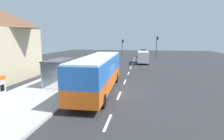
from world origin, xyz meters
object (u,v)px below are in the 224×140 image
bus (98,72)px  recycling_bin_orange (78,80)px  recycling_bin_red (81,78)px  bus_shelter (56,65)px  traffic_light_far_side (122,45)px  sedan_near (143,54)px  traffic_light_near_side (157,44)px  sedan_far (143,52)px  white_van (143,57)px

bus → recycling_bin_orange: (-2.49, 1.63, -1.19)m
recycling_bin_red → bus_shelter: bearing=-156.2°
recycling_bin_orange → traffic_light_far_side: 29.94m
recycling_bin_orange → traffic_light_far_side: bearing=87.9°
sedan_near → traffic_light_near_side: (3.19, -1.48, 2.72)m
recycling_bin_red → recycling_bin_orange: bearing=-90.0°
bus → recycling_bin_red: (-2.49, 2.33, -1.19)m
bus → bus_shelter: bus is taller
sedan_far → bus_shelter: bus_shelter is taller
sedan_near → sedan_far: 8.14m
bus → white_van: bus is taller
sedan_far → traffic_light_far_side: bearing=-121.4°
white_van → sedan_near: (0.10, 12.35, -0.55)m
white_van → sedan_near: bearing=89.5°
recycling_bin_red → traffic_light_near_side: traffic_light_near_side is taller
sedan_far → recycling_bin_red: size_ratio=4.68×
sedan_far → traffic_light_far_side: traffic_light_far_side is taller
bus → white_van: size_ratio=2.11×
traffic_light_near_side → traffic_light_far_side: size_ratio=1.17×
bus → recycling_bin_red: bearing=136.9°
sedan_far → white_van: bearing=-90.3°
white_van → traffic_light_far_side: traffic_light_far_side is taller
bus → white_van: 20.17m
traffic_light_near_side → sedan_far: bearing=108.4°
traffic_light_near_side → recycling_bin_orange: bearing=-108.5°
sedan_far → recycling_bin_red: sedan_far is taller
white_van → bus_shelter: 20.35m
recycling_bin_red → traffic_light_far_side: 29.24m
bus → recycling_bin_orange: 3.20m
traffic_light_near_side → sedan_near: bearing=155.2°
traffic_light_near_side → bus_shelter: size_ratio=1.33×
bus → sedan_near: (4.01, 32.13, -1.05)m
bus → recycling_bin_red: size_ratio=11.64×
traffic_light_far_side → bus_shelter: 30.30m
recycling_bin_orange → bus_shelter: bearing=-172.9°
bus → sedan_near: bearing=82.9°
sedan_far → recycling_bin_orange: size_ratio=4.68×
white_van → traffic_light_near_side: bearing=73.1°
bus → sedan_far: bearing=84.3°
traffic_light_far_side → sedan_near: bearing=7.2°
recycling_bin_orange → recycling_bin_red: same height
white_van → recycling_bin_orange: 19.26m
sedan_near → recycling_bin_orange: bearing=-102.0°
sedan_near → bus_shelter: bearing=-105.8°
traffic_light_far_side → bus_shelter: traffic_light_far_side is taller
recycling_bin_orange → traffic_light_near_side: 30.74m
sedan_near → bus_shelter: 32.02m
bus → bus_shelter: bearing=163.9°
white_van → traffic_light_far_side: 12.93m
recycling_bin_red → bus_shelter: 2.82m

